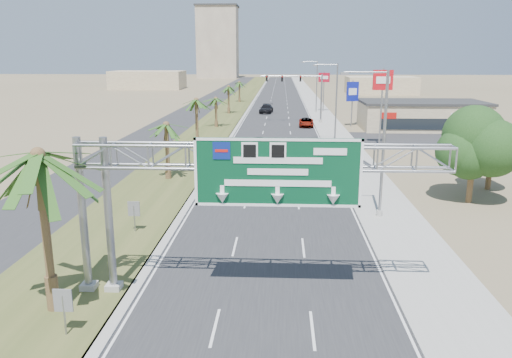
{
  "coord_description": "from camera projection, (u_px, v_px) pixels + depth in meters",
  "views": [
    {
      "loc": [
        0.62,
        -11.32,
        10.85
      ],
      "look_at": [
        -0.74,
        15.62,
        4.2
      ],
      "focal_mm": 35.0,
      "sensor_mm": 36.0,
      "label": 1
    }
  ],
  "objects": [
    {
      "name": "streetlight_near",
      "position": [
        380.0,
        151.0,
        33.46
      ],
      "size": [
        3.27,
        0.44,
        10.0
      ],
      "color": "gray",
      "rests_on": "ground"
    },
    {
      "name": "palm_row_d",
      "position": [
        216.0,
        99.0,
        77.02
      ],
      "size": [
        3.99,
        3.99,
        5.45
      ],
      "color": "brown",
      "rests_on": "ground"
    },
    {
      "name": "oak_near",
      "position": [
        474.0,
        144.0,
        37.0
      ],
      "size": [
        4.5,
        4.5,
        6.8
      ],
      "color": "brown",
      "rests_on": "ground"
    },
    {
      "name": "car_left_lane",
      "position": [
        259.0,
        144.0,
        58.86
      ],
      "size": [
        2.24,
        4.73,
        1.56
      ],
      "primitive_type": "imported",
      "rotation": [
        0.0,
        0.0,
        0.09
      ],
      "color": "black",
      "rests_on": "ground"
    },
    {
      "name": "median_signback_a",
      "position": [
        63.0,
        304.0,
        19.46
      ],
      "size": [
        0.75,
        0.08,
        2.08
      ],
      "color": "gray",
      "rests_on": "ground"
    },
    {
      "name": "oak_far",
      "position": [
        493.0,
        144.0,
        40.91
      ],
      "size": [
        3.5,
        3.5,
        5.6
      ],
      "color": "brown",
      "rests_on": "ground"
    },
    {
      "name": "car_right_lane",
      "position": [
        306.0,
        122.0,
        78.78
      ],
      "size": [
        2.43,
        4.95,
        1.35
      ],
      "primitive_type": "imported",
      "rotation": [
        0.0,
        0.0,
        -0.04
      ],
      "color": "gray",
      "rests_on": "ground"
    },
    {
      "name": "pole_sign_red_far",
      "position": [
        324.0,
        80.0,
        98.36
      ],
      "size": [
        2.19,
        0.94,
        7.9
      ],
      "color": "gray",
      "rests_on": "ground"
    },
    {
      "name": "store_building",
      "position": [
        421.0,
        116.0,
        76.06
      ],
      "size": [
        18.0,
        10.0,
        4.0
      ],
      "primitive_type": "cube",
      "color": "tan",
      "rests_on": "ground"
    },
    {
      "name": "streetlight_far",
      "position": [
        316.0,
        89.0,
        97.46
      ],
      "size": [
        3.27,
        0.44,
        10.0
      ],
      "color": "gray",
      "rests_on": "ground"
    },
    {
      "name": "car_mid_lane",
      "position": [
        265.0,
        146.0,
        57.35
      ],
      "size": [
        2.08,
        4.89,
        1.57
      ],
      "primitive_type": "imported",
      "rotation": [
        0.0,
        0.0,
        -0.09
      ],
      "color": "maroon",
      "rests_on": "ground"
    },
    {
      "name": "road",
      "position": [
        279.0,
        102.0,
        120.27
      ],
      "size": [
        12.0,
        300.0,
        0.02
      ],
      "primitive_type": "cube",
      "color": "#28282B",
      "rests_on": "ground"
    },
    {
      "name": "tower_distant",
      "position": [
        218.0,
        43.0,
        253.41
      ],
      "size": [
        20.0,
        16.0,
        35.0
      ],
      "primitive_type": "cube",
      "color": "gray",
      "rests_on": "ground"
    },
    {
      "name": "streetlight_mid",
      "position": [
        334.0,
        107.0,
        62.55
      ],
      "size": [
        3.27,
        0.44,
        10.0
      ],
      "color": "gray",
      "rests_on": "ground"
    },
    {
      "name": "signal_mast",
      "position": [
        309.0,
        94.0,
        81.99
      ],
      "size": [
        10.28,
        0.71,
        8.0
      ],
      "color": "gray",
      "rests_on": "ground"
    },
    {
      "name": "palm_near",
      "position": [
        38.0,
        156.0,
        20.16
      ],
      "size": [
        5.7,
        5.7,
        8.35
      ],
      "color": "brown",
      "rests_on": "ground"
    },
    {
      "name": "palm_row_b",
      "position": [
        166.0,
        126.0,
        43.93
      ],
      "size": [
        3.99,
        3.99,
        5.95
      ],
      "color": "brown",
      "rests_on": "ground"
    },
    {
      "name": "palm_row_c",
      "position": [
        196.0,
        101.0,
        59.26
      ],
      "size": [
        3.99,
        3.99,
        6.75
      ],
      "color": "brown",
      "rests_on": "ground"
    },
    {
      "name": "opposing_road",
      "position": [
        209.0,
        102.0,
        121.1
      ],
      "size": [
        8.0,
        300.0,
        0.02
      ],
      "primitive_type": "cube",
      "color": "#28282B",
      "rests_on": "ground"
    },
    {
      "name": "palm_row_e",
      "position": [
        229.0,
        87.0,
        95.28
      ],
      "size": [
        3.99,
        3.99,
        6.15
      ],
      "color": "brown",
      "rests_on": "ground"
    },
    {
      "name": "pole_sign_blue",
      "position": [
        353.0,
        93.0,
        77.86
      ],
      "size": [
        1.96,
        1.05,
        7.2
      ],
      "color": "gray",
      "rests_on": "ground"
    },
    {
      "name": "median_grass",
      "position": [
        237.0,
        102.0,
        120.75
      ],
      "size": [
        7.0,
        300.0,
        0.12
      ],
      "primitive_type": "cube",
      "color": "#424C21",
      "rests_on": "ground"
    },
    {
      "name": "pole_sign_red_near",
      "position": [
        383.0,
        85.0,
        60.47
      ],
      "size": [
        2.4,
        0.37,
        9.46
      ],
      "color": "gray",
      "rests_on": "ground"
    },
    {
      "name": "building_distant_right",
      "position": [
        381.0,
        85.0,
        147.3
      ],
      "size": [
        20.0,
        12.0,
        5.0
      ],
      "primitive_type": "cube",
      "color": "tan",
      "rests_on": "ground"
    },
    {
      "name": "palm_row_f",
      "position": [
        239.0,
        83.0,
        119.61
      ],
      "size": [
        3.99,
        3.99,
        5.75
      ],
      "color": "brown",
      "rests_on": "ground"
    },
    {
      "name": "sidewalk_right",
      "position": [
        314.0,
        102.0,
        119.85
      ],
      "size": [
        4.0,
        300.0,
        0.1
      ],
      "primitive_type": "cube",
      "color": "#9E9B93",
      "rests_on": "ground"
    },
    {
      "name": "median_signback_b",
      "position": [
        134.0,
        211.0,
        31.13
      ],
      "size": [
        0.75,
        0.08,
        2.08
      ],
      "color": "gray",
      "rests_on": "ground"
    },
    {
      "name": "building_distant_left",
      "position": [
        148.0,
        80.0,
        170.24
      ],
      "size": [
        24.0,
        14.0,
        6.0
      ],
      "primitive_type": "cube",
      "color": "tan",
      "rests_on": "ground"
    },
    {
      "name": "car_far",
      "position": [
        266.0,
        109.0,
        97.69
      ],
      "size": [
        2.85,
        5.88,
        1.65
      ],
      "primitive_type": "imported",
      "rotation": [
        0.0,
        0.0,
        -0.1
      ],
      "color": "black",
      "rests_on": "ground"
    },
    {
      "name": "sign_gantry",
      "position": [
        242.0,
        169.0,
        21.84
      ],
      "size": [
        16.75,
        1.24,
        7.5
      ],
      "color": "gray",
      "rests_on": "ground"
    }
  ]
}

